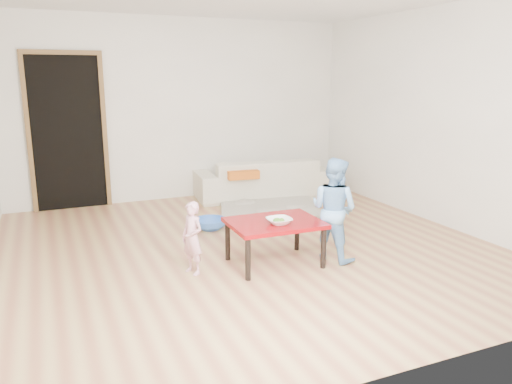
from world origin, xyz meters
TOP-DOWN VIEW (x-y plane):
  - floor at (0.00, 0.00)m, footprint 5.00×5.00m
  - back_wall at (0.00, 2.50)m, footprint 5.00×0.02m
  - right_wall at (2.50, 0.00)m, footprint 0.02×5.00m
  - doorway at (-1.60, 2.48)m, footprint 1.02×0.08m
  - sofa at (1.08, 2.05)m, footprint 2.06×0.97m
  - cushion at (0.62, 1.77)m, footprint 0.48×0.43m
  - red_table at (0.05, -0.54)m, footprint 0.88×0.67m
  - bowl at (0.04, -0.64)m, footprint 0.23×0.23m
  - broccoli at (0.04, -0.64)m, footprint 0.12×0.12m
  - child_pink at (-0.74, -0.45)m, footprint 0.25×0.29m
  - child_blue at (0.64, -0.64)m, footprint 0.57×0.62m
  - basin at (-0.17, 0.79)m, footprint 0.39×0.39m
  - blanket at (0.83, 1.26)m, footprint 1.58×1.44m

SIDE VIEW (x-z plane):
  - floor at x=0.00m, z-range -0.01..0.01m
  - blanket at x=0.83m, z-range 0.00..0.06m
  - basin at x=-0.17m, z-range 0.00..0.12m
  - red_table at x=0.05m, z-range 0.00..0.43m
  - sofa at x=1.08m, z-range 0.00..0.58m
  - child_pink at x=-0.74m, z-range 0.00..0.68m
  - cushion at x=0.62m, z-range 0.38..0.50m
  - broccoli at x=0.04m, z-range 0.43..0.49m
  - bowl at x=0.04m, z-range 0.43..0.49m
  - child_blue at x=0.64m, z-range 0.00..1.02m
  - doorway at x=-1.60m, z-range -0.03..2.08m
  - back_wall at x=0.00m, z-range 0.00..2.60m
  - right_wall at x=2.50m, z-range 0.00..2.60m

